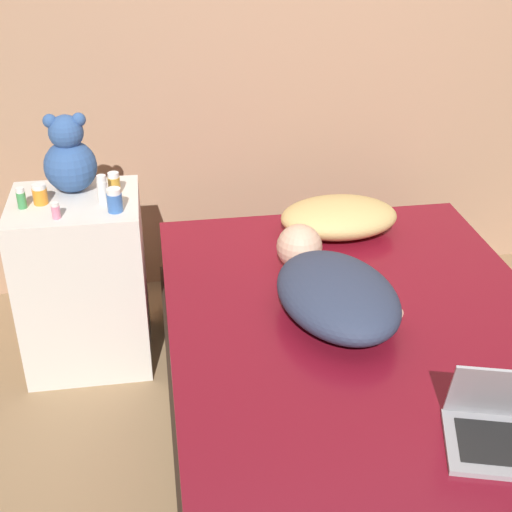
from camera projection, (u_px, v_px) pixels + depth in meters
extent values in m
plane|color=#937551|center=(358.00, 431.00, 2.61)|extent=(12.00, 12.00, 0.00)
cube|color=tan|center=(301.00, 3.00, 3.01)|extent=(8.00, 0.06, 2.60)
cube|color=#2D2319|center=(360.00, 408.00, 2.55)|extent=(1.35, 1.86, 0.22)
cube|color=maroon|center=(365.00, 356.00, 2.44)|extent=(1.32, 1.82, 0.23)
cube|color=silver|center=(84.00, 282.00, 2.84)|extent=(0.49, 0.43, 0.71)
ellipsoid|color=tan|center=(339.00, 217.00, 2.96)|extent=(0.49, 0.33, 0.14)
ellipsoid|color=#2D3851|center=(337.00, 295.00, 2.41)|extent=(0.47, 0.62, 0.17)
sphere|color=#DBAD8E|center=(299.00, 247.00, 2.70)|extent=(0.18, 0.18, 0.18)
cylinder|color=#DBAD8E|center=(379.00, 296.00, 2.50)|extent=(0.10, 0.26, 0.06)
cube|color=#9E9EA3|center=(512.00, 447.00, 1.89)|extent=(0.40, 0.33, 0.02)
cube|color=black|center=(512.00, 444.00, 1.89)|extent=(0.32, 0.24, 0.00)
sphere|color=#335693|center=(70.00, 166.00, 2.70)|extent=(0.20, 0.20, 0.20)
sphere|color=#335693|center=(66.00, 132.00, 2.63)|extent=(0.13, 0.13, 0.13)
sphere|color=#335693|center=(50.00, 121.00, 2.60)|extent=(0.05, 0.05, 0.05)
sphere|color=#335693|center=(79.00, 120.00, 2.62)|extent=(0.05, 0.05, 0.05)
cylinder|color=#3D8E4C|center=(22.00, 200.00, 2.59)|extent=(0.03, 0.03, 0.06)
cylinder|color=white|center=(20.00, 190.00, 2.58)|extent=(0.03, 0.03, 0.02)
cylinder|color=#3866B2|center=(115.00, 202.00, 2.57)|extent=(0.06, 0.06, 0.07)
cylinder|color=white|center=(114.00, 191.00, 2.55)|extent=(0.05, 0.05, 0.02)
cylinder|color=gold|center=(114.00, 185.00, 2.71)|extent=(0.05, 0.05, 0.07)
cylinder|color=white|center=(113.00, 175.00, 2.69)|extent=(0.04, 0.04, 0.02)
cylinder|color=orange|center=(40.00, 196.00, 2.63)|extent=(0.05, 0.05, 0.06)
cylinder|color=white|center=(39.00, 187.00, 2.61)|extent=(0.05, 0.05, 0.02)
cylinder|color=white|center=(103.00, 192.00, 2.63)|extent=(0.04, 0.04, 0.08)
cylinder|color=white|center=(101.00, 179.00, 2.60)|extent=(0.03, 0.03, 0.02)
cylinder|color=pink|center=(56.00, 212.00, 2.52)|extent=(0.03, 0.03, 0.05)
cylinder|color=white|center=(55.00, 204.00, 2.51)|extent=(0.03, 0.03, 0.01)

